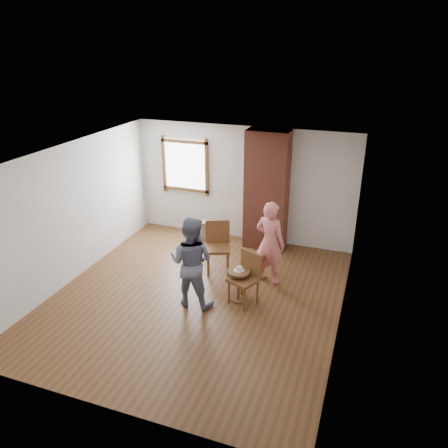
{
  "coord_description": "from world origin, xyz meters",
  "views": [
    {
      "loc": [
        2.73,
        -6.17,
        4.31
      ],
      "look_at": [
        0.24,
        0.8,
        1.15
      ],
      "focal_mm": 35.0,
      "sensor_mm": 36.0,
      "label": 1
    }
  ],
  "objects": [
    {
      "name": "dining_chair_right",
      "position": [
        0.87,
        0.17,
        0.53
      ],
      "size": [
        0.58,
        0.58,
        0.94
      ],
      "rotation": [
        0.0,
        0.0,
        -0.41
      ],
      "color": "brown",
      "rests_on": "ground"
    },
    {
      "name": "brick_chimney",
      "position": [
        0.6,
        2.5,
        1.3
      ],
      "size": [
        0.9,
        0.5,
        2.6
      ],
      "primitive_type": "cube",
      "color": "brown",
      "rests_on": "ground"
    },
    {
      "name": "dark_pot",
      "position": [
        -0.28,
        2.02,
        0.08
      ],
      "size": [
        0.22,
        0.22,
        0.17
      ],
      "primitive_type": "cylinder",
      "rotation": [
        0.0,
        0.0,
        0.36
      ],
      "color": "black",
      "rests_on": "ground"
    },
    {
      "name": "side_table",
      "position": [
        0.74,
        0.17,
        0.4
      ],
      "size": [
        0.4,
        0.4,
        0.6
      ],
      "color": "brown",
      "rests_on": "ground"
    },
    {
      "name": "ground",
      "position": [
        0.0,
        0.0,
        0.0
      ],
      "size": [
        5.5,
        5.5,
        0.0
      ],
      "primitive_type": "plane",
      "color": "brown",
      "rests_on": "ground"
    },
    {
      "name": "cake_slice",
      "position": [
        0.75,
        0.17,
        0.64
      ],
      "size": [
        0.08,
        0.07,
        0.06
      ],
      "primitive_type": "cube",
      "color": "white",
      "rests_on": "cake_plate"
    },
    {
      "name": "person_pink",
      "position": [
        1.07,
        1.0,
        0.81
      ],
      "size": [
        0.68,
        0.54,
        1.62
      ],
      "primitive_type": "imported",
      "rotation": [
        0.0,
        0.0,
        2.86
      ],
      "color": "#DD736E",
      "rests_on": "ground"
    },
    {
      "name": "room_shell",
      "position": [
        -0.06,
        0.61,
        1.81
      ],
      "size": [
        5.04,
        5.52,
        2.62
      ],
      "color": "silver",
      "rests_on": "ground"
    },
    {
      "name": "dining_chair_left",
      "position": [
        -0.0,
        1.1,
        0.57
      ],
      "size": [
        0.61,
        0.61,
        1.02
      ],
      "rotation": [
        0.0,
        0.0,
        0.36
      ],
      "color": "brown",
      "rests_on": "ground"
    },
    {
      "name": "man",
      "position": [
        0.0,
        -0.2,
        0.82
      ],
      "size": [
        0.8,
        0.62,
        1.63
      ],
      "primitive_type": "imported",
      "rotation": [
        0.0,
        0.0,
        3.15
      ],
      "color": "#141938",
      "rests_on": "ground"
    },
    {
      "name": "stoneware_crock",
      "position": [
        -0.93,
        2.4,
        0.2
      ],
      "size": [
        0.36,
        0.36,
        0.41
      ],
      "primitive_type": "cylinder",
      "rotation": [
        0.0,
        0.0,
        0.14
      ],
      "color": "tan",
      "rests_on": "ground"
    },
    {
      "name": "cake_plate",
      "position": [
        0.74,
        0.17,
        0.6
      ],
      "size": [
        0.18,
        0.18,
        0.01
      ],
      "primitive_type": "cylinder",
      "color": "white",
      "rests_on": "side_table"
    }
  ]
}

